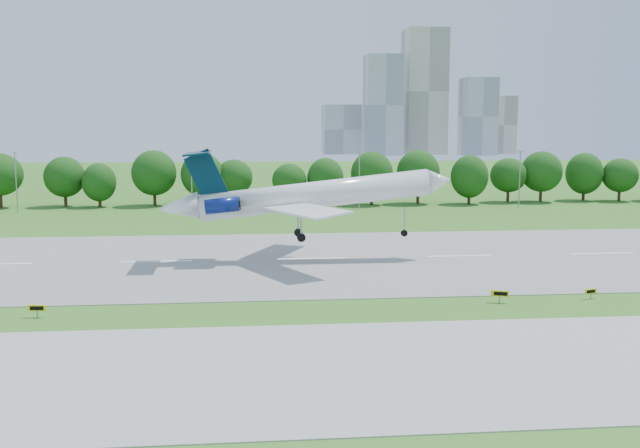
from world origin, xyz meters
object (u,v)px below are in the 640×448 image
Objects in this scene: taxi_sign_left at (37,308)px; service_vehicle_b at (256,207)px; service_vehicle_a at (198,212)px; airliner at (300,196)px.

service_vehicle_b is (20.46, 83.68, -0.23)m from taxi_sign_left.
airliner is at bearing -138.84° from service_vehicle_a.
airliner reaches higher than service_vehicle_a.
airliner is 23.08× the size of taxi_sign_left.
taxi_sign_left is at bearing 158.57° from service_vehicle_b.
service_vehicle_a is 1.09× the size of service_vehicle_b.
service_vehicle_b is at bearing 81.69° from taxi_sign_left.
taxi_sign_left is 0.42× the size of service_vehicle_a.
service_vehicle_a reaches higher than service_vehicle_b.
service_vehicle_b is (-5.41, 57.27, -7.80)m from airliner.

